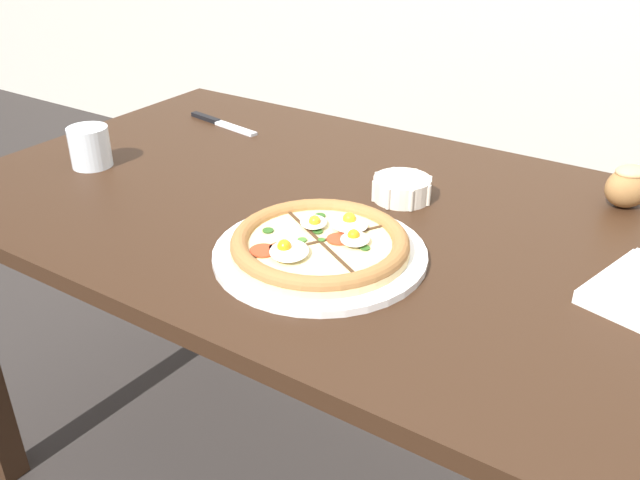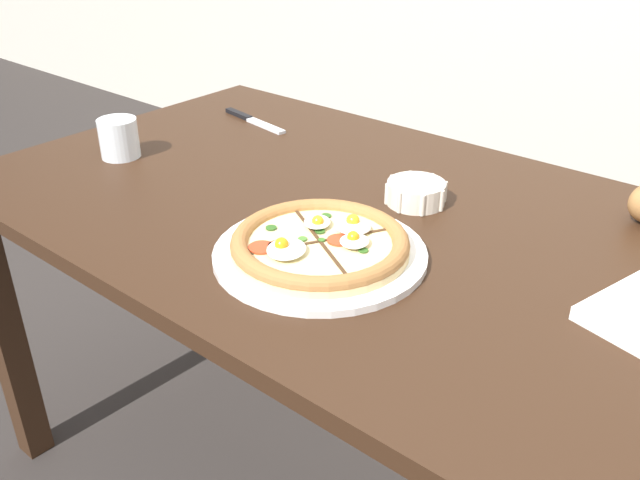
# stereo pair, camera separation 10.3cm
# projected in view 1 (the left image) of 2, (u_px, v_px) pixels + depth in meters

# --- Properties ---
(dining_table) EXTENTS (1.50, 0.85, 0.72)m
(dining_table) POSITION_uv_depth(u_px,v_px,m) (354.00, 255.00, 1.23)
(dining_table) COLOR #331E11
(dining_table) RESTS_ON ground_plane
(pizza) EXTENTS (0.33, 0.33, 0.05)m
(pizza) POSITION_uv_depth(u_px,v_px,m) (320.00, 246.00, 1.04)
(pizza) COLOR white
(pizza) RESTS_ON dining_table
(ramekin_bowl) EXTENTS (0.11, 0.11, 0.04)m
(ramekin_bowl) POSITION_uv_depth(u_px,v_px,m) (402.00, 188.00, 1.22)
(ramekin_bowl) COLOR silver
(ramekin_bowl) RESTS_ON dining_table
(bread_piece_near) EXTENTS (0.10, 0.11, 0.08)m
(bread_piece_near) POSITION_uv_depth(u_px,v_px,m) (629.00, 186.00, 1.19)
(bread_piece_near) COLOR #A3703D
(bread_piece_near) RESTS_ON dining_table
(knife_main) EXTENTS (0.22, 0.05, 0.01)m
(knife_main) POSITION_uv_depth(u_px,v_px,m) (222.00, 124.00, 1.59)
(knife_main) COLOR silver
(knife_main) RESTS_ON dining_table
(water_glass) EXTENTS (0.08, 0.08, 0.08)m
(water_glass) POSITION_uv_depth(u_px,v_px,m) (90.00, 149.00, 1.35)
(water_glass) COLOR white
(water_glass) RESTS_ON dining_table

